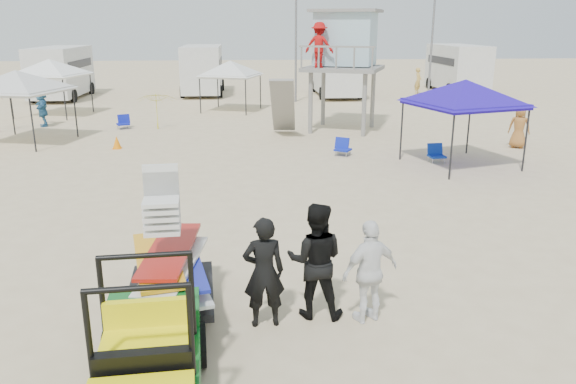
{
  "coord_description": "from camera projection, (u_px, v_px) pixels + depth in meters",
  "views": [
    {
      "loc": [
        -0.44,
        -8.15,
        4.65
      ],
      "look_at": [
        0.5,
        3.0,
        1.3
      ],
      "focal_mm": 35.0,
      "sensor_mm": 36.0,
      "label": 1
    }
  ],
  "objects": [
    {
      "name": "cone_near",
      "position": [
        152.0,
        175.0,
        17.07
      ],
      "size": [
        0.34,
        0.34,
        0.5
      ],
      "primitive_type": "cone",
      "color": "#FF9708",
      "rests_on": "ground"
    },
    {
      "name": "cone_far",
      "position": [
        117.0,
        142.0,
        21.79
      ],
      "size": [
        0.34,
        0.34,
        0.5
      ],
      "primitive_type": "cone",
      "color": "orange",
      "rests_on": "ground"
    },
    {
      "name": "man_right",
      "position": [
        370.0,
        272.0,
        8.96
      ],
      "size": [
        1.09,
        0.76,
        1.72
      ],
      "primitive_type": "imported",
      "rotation": [
        0.0,
        0.0,
        3.52
      ],
      "color": "white",
      "rests_on": "ground"
    },
    {
      "name": "canopy_white_b",
      "position": [
        49.0,
        62.0,
        29.03
      ],
      "size": [
        3.64,
        3.64,
        3.33
      ],
      "color": "black",
      "rests_on": "ground"
    },
    {
      "name": "beach_chair_a",
      "position": [
        123.0,
        122.0,
        26.01
      ],
      "size": [
        0.69,
        0.76,
        0.64
      ],
      "color": "#0F1AA5",
      "rests_on": "ground"
    },
    {
      "name": "light_pole_left",
      "position": [
        296.0,
        35.0,
        34.01
      ],
      "size": [
        0.14,
        0.14,
        8.0
      ],
      "primitive_type": "cylinder",
      "color": "slate",
      "rests_on": "ground"
    },
    {
      "name": "rv_far_left",
      "position": [
        61.0,
        70.0,
        36.3
      ],
      "size": [
        2.64,
        6.8,
        3.25
      ],
      "color": "silver",
      "rests_on": "ground"
    },
    {
      "name": "umbrella_b",
      "position": [
        157.0,
        111.0,
        25.65
      ],
      "size": [
        2.5,
        2.51,
        1.67
      ],
      "primitive_type": "imported",
      "rotation": [
        0.0,
        0.0,
        0.52
      ],
      "color": "yellow",
      "rests_on": "ground"
    },
    {
      "name": "rv_mid_left",
      "position": [
        202.0,
        68.0,
        38.45
      ],
      "size": [
        2.65,
        6.5,
        3.25
      ],
      "color": "silver",
      "rests_on": "ground"
    },
    {
      "name": "rv_mid_right",
      "position": [
        336.0,
        68.0,
        37.74
      ],
      "size": [
        2.64,
        7.0,
        3.25
      ],
      "color": "silver",
      "rests_on": "ground"
    },
    {
      "name": "canopy_blue",
      "position": [
        466.0,
        84.0,
        18.51
      ],
      "size": [
        3.76,
        3.76,
        3.31
      ],
      "color": "black",
      "rests_on": "ground"
    },
    {
      "name": "ground",
      "position": [
        273.0,
        322.0,
        9.15
      ],
      "size": [
        140.0,
        140.0,
        0.0
      ],
      "primitive_type": "plane",
      "color": "beige",
      "rests_on": "ground"
    },
    {
      "name": "surf_trailer",
      "position": [
        168.0,
        267.0,
        8.97
      ],
      "size": [
        1.48,
        2.55,
        2.29
      ],
      "color": "black",
      "rests_on": "ground"
    },
    {
      "name": "distant_beachgoers",
      "position": [
        238.0,
        104.0,
        27.53
      ],
      "size": [
        22.45,
        18.28,
        1.81
      ],
      "color": "gold",
      "rests_on": "ground"
    },
    {
      "name": "man_mid",
      "position": [
        315.0,
        260.0,
        9.1
      ],
      "size": [
        1.07,
        0.91,
        1.95
      ],
      "primitive_type": "imported",
      "rotation": [
        0.0,
        0.0,
        2.95
      ],
      "color": "black",
      "rests_on": "ground"
    },
    {
      "name": "man_left",
      "position": [
        264.0,
        272.0,
        8.81
      ],
      "size": [
        0.7,
        0.5,
        1.83
      ],
      "primitive_type": "imported",
      "rotation": [
        0.0,
        0.0,
        3.23
      ],
      "color": "black",
      "rests_on": "ground"
    },
    {
      "name": "lifeguard_tower",
      "position": [
        341.0,
        43.0,
        24.68
      ],
      "size": [
        4.19,
        4.19,
        5.16
      ],
      "color": "gray",
      "rests_on": "ground"
    },
    {
      "name": "beach_chair_b",
      "position": [
        436.0,
        153.0,
        19.69
      ],
      "size": [
        0.57,
        0.61,
        0.64
      ],
      "color": "#0E3098",
      "rests_on": "ground"
    },
    {
      "name": "utility_cart",
      "position": [
        145.0,
        350.0,
        6.75
      ],
      "size": [
        1.42,
        2.59,
        1.91
      ],
      "color": "#0D581C",
      "rests_on": "ground"
    },
    {
      "name": "canopy_white_a",
      "position": [
        16.0,
        74.0,
        22.19
      ],
      "size": [
        3.87,
        3.87,
        3.32
      ],
      "color": "black",
      "rests_on": "ground"
    },
    {
      "name": "canopy_white_c",
      "position": [
        230.0,
        63.0,
        30.64
      ],
      "size": [
        3.52,
        3.52,
        3.16
      ],
      "color": "black",
      "rests_on": "ground"
    },
    {
      "name": "light_pole_right",
      "position": [
        432.0,
        35.0,
        36.17
      ],
      "size": [
        0.14,
        0.14,
        8.0
      ],
      "primitive_type": "cylinder",
      "color": "slate",
      "rests_on": "ground"
    },
    {
      "name": "rv_far_right",
      "position": [
        457.0,
        66.0,
        39.9
      ],
      "size": [
        2.64,
        6.6,
        3.25
      ],
      "color": "silver",
      "rests_on": "ground"
    },
    {
      "name": "beach_chair_c",
      "position": [
        342.0,
        147.0,
        20.72
      ],
      "size": [
        0.73,
        0.82,
        0.64
      ],
      "color": "#1020AD",
      "rests_on": "ground"
    }
  ]
}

